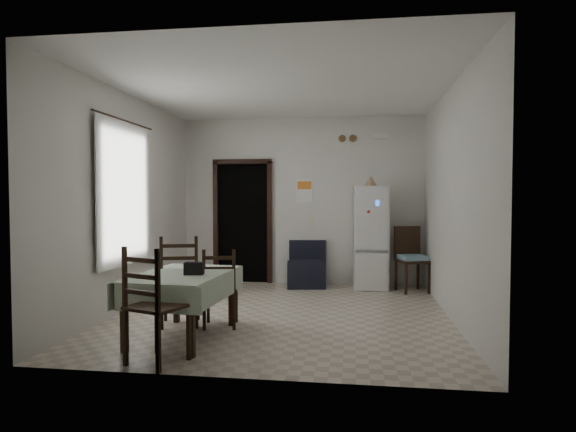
{
  "coord_description": "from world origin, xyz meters",
  "views": [
    {
      "loc": [
        0.91,
        -6.11,
        1.51
      ],
      "look_at": [
        0.0,
        0.5,
        1.25
      ],
      "focal_mm": 30.0,
      "sensor_mm": 36.0,
      "label": 1
    }
  ],
  "objects_px": {
    "corner_chair": "(412,259)",
    "dining_chair_far_right": "(221,287)",
    "fridge": "(371,237)",
    "dining_chair_far_left": "(180,280)",
    "dining_table": "(183,305)",
    "navy_seat": "(306,264)",
    "dining_chair_near_head": "(157,304)"
  },
  "relations": [
    {
      "from": "corner_chair",
      "to": "dining_chair_far_right",
      "type": "height_order",
      "value": "corner_chair"
    },
    {
      "from": "fridge",
      "to": "dining_chair_far_left",
      "type": "distance_m",
      "value": 3.5
    },
    {
      "from": "dining_table",
      "to": "dining_chair_far_left",
      "type": "relative_size",
      "value": 1.26
    },
    {
      "from": "navy_seat",
      "to": "dining_chair_near_head",
      "type": "distance_m",
      "value": 4.03
    },
    {
      "from": "dining_chair_near_head",
      "to": "dining_chair_far_right",
      "type": "bearing_deg",
      "value": -78.96
    },
    {
      "from": "fridge",
      "to": "navy_seat",
      "type": "height_order",
      "value": "fridge"
    },
    {
      "from": "navy_seat",
      "to": "corner_chair",
      "type": "distance_m",
      "value": 1.74
    },
    {
      "from": "dining_chair_near_head",
      "to": "dining_chair_far_left",
      "type": "bearing_deg",
      "value": -57.49
    },
    {
      "from": "dining_chair_far_right",
      "to": "dining_chair_far_left",
      "type": "bearing_deg",
      "value": -10.54
    },
    {
      "from": "dining_table",
      "to": "dining_chair_far_left",
      "type": "height_order",
      "value": "dining_chair_far_left"
    },
    {
      "from": "dining_chair_far_left",
      "to": "dining_chair_near_head",
      "type": "relative_size",
      "value": 0.99
    },
    {
      "from": "dining_table",
      "to": "dining_chair_near_head",
      "type": "bearing_deg",
      "value": -82.16
    },
    {
      "from": "fridge",
      "to": "corner_chair",
      "type": "relative_size",
      "value": 1.63
    },
    {
      "from": "navy_seat",
      "to": "corner_chair",
      "type": "bearing_deg",
      "value": -14.33
    },
    {
      "from": "corner_chair",
      "to": "dining_chair_near_head",
      "type": "xyz_separation_m",
      "value": [
        -2.69,
        -3.7,
        0.02
      ]
    },
    {
      "from": "navy_seat",
      "to": "dining_chair_far_left",
      "type": "height_order",
      "value": "dining_chair_far_left"
    },
    {
      "from": "dining_chair_far_right",
      "to": "dining_chair_near_head",
      "type": "distance_m",
      "value": 1.31
    },
    {
      "from": "fridge",
      "to": "dining_chair_near_head",
      "type": "relative_size",
      "value": 1.58
    },
    {
      "from": "navy_seat",
      "to": "dining_table",
      "type": "bearing_deg",
      "value": -115.5
    },
    {
      "from": "fridge",
      "to": "dining_chair_far_right",
      "type": "relative_size",
      "value": 1.84
    },
    {
      "from": "navy_seat",
      "to": "dining_chair_far_right",
      "type": "xyz_separation_m",
      "value": [
        -0.74,
        -2.62,
        0.08
      ]
    },
    {
      "from": "corner_chair",
      "to": "navy_seat",
      "type": "bearing_deg",
      "value": 154.78
    },
    {
      "from": "dining_chair_near_head",
      "to": "navy_seat",
      "type": "bearing_deg",
      "value": -82.98
    },
    {
      "from": "dining_table",
      "to": "dining_chair_near_head",
      "type": "distance_m",
      "value": 0.81
    },
    {
      "from": "fridge",
      "to": "dining_chair_far_left",
      "type": "relative_size",
      "value": 1.59
    },
    {
      "from": "corner_chair",
      "to": "dining_chair_near_head",
      "type": "relative_size",
      "value": 0.97
    },
    {
      "from": "navy_seat",
      "to": "dining_chair_far_left",
      "type": "relative_size",
      "value": 0.72
    },
    {
      "from": "dining_chair_far_left",
      "to": "dining_chair_near_head",
      "type": "distance_m",
      "value": 1.33
    },
    {
      "from": "fridge",
      "to": "navy_seat",
      "type": "bearing_deg",
      "value": 176.72
    },
    {
      "from": "navy_seat",
      "to": "corner_chair",
      "type": "relative_size",
      "value": 0.74
    },
    {
      "from": "dining_chair_far_right",
      "to": "navy_seat",
      "type": "bearing_deg",
      "value": -115.55
    },
    {
      "from": "navy_seat",
      "to": "dining_chair_near_head",
      "type": "xyz_separation_m",
      "value": [
        -0.97,
        -3.91,
        0.15
      ]
    }
  ]
}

